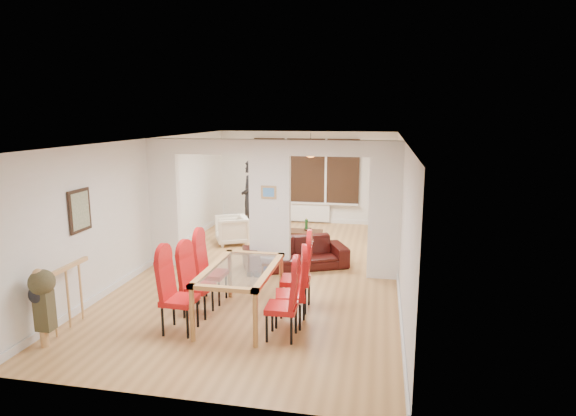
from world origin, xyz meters
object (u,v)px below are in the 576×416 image
(dining_chair_lb, at_px, (198,283))
(dining_chair_ra, at_px, (282,302))
(dining_chair_la, at_px, (179,294))
(dining_chair_rb, at_px, (290,290))
(bottle, at_px, (306,224))
(bowl, at_px, (308,229))
(dining_chair_lc, at_px, (212,270))
(dining_chair_rc, at_px, (296,275))
(armchair, at_px, (232,230))
(coffee_table, at_px, (300,235))
(sofa, at_px, (295,253))
(person, at_px, (250,198))
(dining_table, at_px, (241,293))
(television, at_px, (375,228))

(dining_chair_lb, relative_size, dining_chair_ra, 0.99)
(dining_chair_la, xyz_separation_m, dining_chair_rb, (1.50, 0.54, -0.02))
(dining_chair_la, bearing_deg, dining_chair_ra, 5.11)
(bottle, distance_m, bowl, 0.13)
(dining_chair_lc, relative_size, dining_chair_rc, 0.95)
(armchair, relative_size, coffee_table, 0.70)
(dining_chair_lc, height_order, dining_chair_ra, dining_chair_lc)
(dining_chair_lb, distance_m, sofa, 2.83)
(dining_chair_rc, distance_m, person, 5.05)
(dining_chair_lc, xyz_separation_m, armchair, (-0.80, 3.55, -0.21))
(coffee_table, bearing_deg, bowl, 23.95)
(person, bearing_deg, dining_chair_rb, 5.55)
(dining_chair_rc, bearing_deg, armchair, 117.24)
(dining_chair_rb, xyz_separation_m, dining_chair_rc, (-0.03, 0.58, 0.03))
(dining_table, bearing_deg, coffee_table, 88.80)
(dining_chair_ra, distance_m, dining_chair_rc, 1.04)
(sofa, bearing_deg, bottle, 69.13)
(dining_chair_rc, xyz_separation_m, bowl, (-0.47, 4.29, -0.30))
(coffee_table, bearing_deg, person, 163.99)
(dining_chair_lb, distance_m, person, 5.18)
(dining_chair_rc, bearing_deg, dining_chair_ra, -94.88)
(bowl, bearing_deg, armchair, -158.29)
(dining_chair_rc, relative_size, person, 0.60)
(television, height_order, bottle, television)
(dining_table, height_order, bottle, dining_table)
(dining_chair_rb, xyz_separation_m, coffee_table, (-0.67, 4.80, -0.42))
(dining_chair_lb, height_order, dining_chair_rb, dining_chair_rb)
(dining_chair_rb, relative_size, coffee_table, 1.02)
(dining_chair_lb, xyz_separation_m, bottle, (0.93, 4.82, -0.13))
(dining_chair_lb, xyz_separation_m, dining_chair_ra, (1.43, -0.53, 0.01))
(dining_chair_lc, distance_m, dining_chair_rc, 1.42)
(armchair, bearing_deg, dining_chair_ra, -0.53)
(dining_chair_lc, distance_m, bowl, 4.35)
(dining_chair_lc, xyz_separation_m, sofa, (1.03, 2.05, -0.24))
(dining_table, xyz_separation_m, television, (1.90, 5.28, -0.13))
(coffee_table, distance_m, bottle, 0.31)
(dining_chair_ra, relative_size, bottle, 3.63)
(person, relative_size, bottle, 6.62)
(dining_chair_lb, relative_size, dining_chair_lc, 0.95)
(dining_chair_lc, bearing_deg, dining_chair_ra, -36.97)
(dining_chair_lb, distance_m, dining_chair_rb, 1.47)
(dining_chair_lb, xyz_separation_m, bowl, (0.97, 4.80, -0.25))
(dining_chair_la, height_order, coffee_table, dining_chair_la)
(bowl, bearing_deg, dining_chair_la, -100.44)
(dining_chair_lb, distance_m, dining_chair_rc, 1.53)
(armchair, bearing_deg, person, 143.19)
(dining_chair_rc, bearing_deg, dining_chair_rb, -91.73)
(sofa, bearing_deg, bowl, 68.28)
(dining_chair_lb, height_order, dining_chair_lc, dining_chair_lc)
(dining_chair_rb, bearing_deg, bowl, 83.79)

